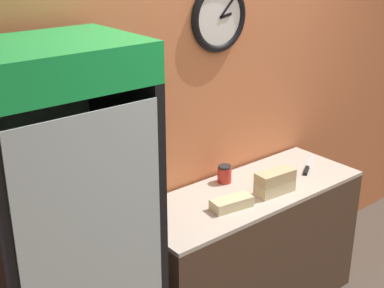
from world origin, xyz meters
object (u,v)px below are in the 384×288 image
(sandwich_stack_bottom, at_px, (275,187))
(sandwich_flat_left, at_px, (232,203))
(condiment_jar, at_px, (224,174))
(chefs_knife, at_px, (308,167))
(beverage_cooler, at_px, (58,229))
(sandwich_stack_middle, at_px, (275,177))

(sandwich_stack_bottom, xyz_separation_m, sandwich_flat_left, (-0.34, 0.03, -0.00))
(sandwich_stack_bottom, height_order, sandwich_flat_left, sandwich_stack_bottom)
(sandwich_flat_left, distance_m, condiment_jar, 0.35)
(sandwich_stack_bottom, height_order, chefs_knife, sandwich_stack_bottom)
(beverage_cooler, distance_m, chefs_knife, 1.84)
(sandwich_stack_middle, bearing_deg, condiment_jar, 113.66)
(sandwich_stack_bottom, relative_size, sandwich_stack_middle, 1.00)
(beverage_cooler, height_order, sandwich_flat_left, beverage_cooler)
(beverage_cooler, height_order, condiment_jar, beverage_cooler)
(beverage_cooler, xyz_separation_m, chefs_knife, (1.83, -0.03, -0.18))
(beverage_cooler, distance_m, sandwich_flat_left, 1.05)
(chefs_knife, bearing_deg, sandwich_stack_middle, -166.09)
(beverage_cooler, bearing_deg, sandwich_flat_left, -6.44)
(sandwich_stack_middle, bearing_deg, sandwich_stack_bottom, 0.00)
(sandwich_flat_left, relative_size, condiment_jar, 2.29)
(sandwich_stack_middle, bearing_deg, beverage_cooler, 174.09)
(sandwich_stack_middle, relative_size, condiment_jar, 2.28)
(sandwich_flat_left, xyz_separation_m, condiment_jar, (0.21, 0.29, 0.03))
(beverage_cooler, distance_m, condiment_jar, 1.26)
(beverage_cooler, bearing_deg, sandwich_stack_middle, -5.91)
(sandwich_flat_left, bearing_deg, beverage_cooler, 173.56)
(sandwich_stack_bottom, xyz_separation_m, chefs_knife, (0.46, 0.11, -0.03))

